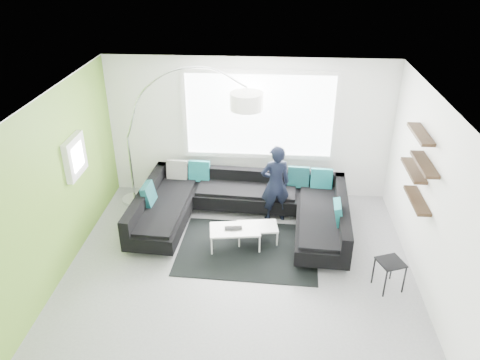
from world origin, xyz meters
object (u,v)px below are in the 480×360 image
Objects in this scene: person at (275,184)px; sectional_sofa at (242,211)px; arc_lamp at (127,137)px; side_table at (389,275)px; laptop at (233,230)px; coffee_table at (246,235)px.

sectional_sofa is at bearing 15.97° from person.
arc_lamp is (-2.21, 0.83, 1.03)m from sectional_sofa.
side_table is 2.55m from laptop.
person is 1.25m from laptop.
arc_lamp is 1.85× the size of person.
coffee_table is (0.11, -0.47, -0.17)m from sectional_sofa.
laptop is at bearing -153.27° from coffee_table.
sectional_sofa is at bearing -15.16° from arc_lamp.
side_table reaches higher than laptop.
arc_lamp is 8.76× the size of laptop.
side_table is at bearing -21.49° from arc_lamp.
side_table is at bearing 118.15° from person.
coffee_table is 2.92m from arc_lamp.
side_table is at bearing -32.15° from coffee_table.
sectional_sofa is 7.82× the size of side_table.
coffee_table is 3.45× the size of laptop.
arc_lamp is 5.61× the size of side_table.
laptop is (2.12, -1.44, -1.01)m from arc_lamp.
sectional_sofa is 0.62m from laptop.
laptop is (-2.40, 0.85, 0.12)m from side_table.
arc_lamp is 2.75m from laptop.
side_table is 0.33× the size of person.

